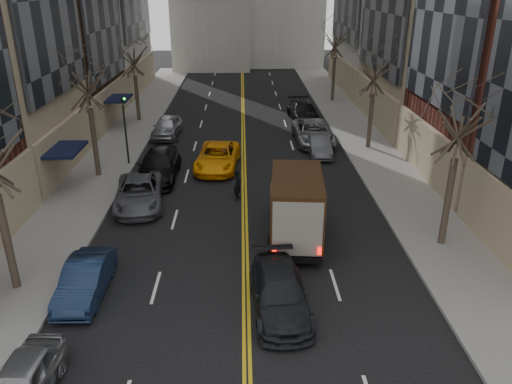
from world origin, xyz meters
TOP-DOWN VIEW (x-y plane):
  - sidewalk_left at (-9.00, 27.00)m, footprint 4.00×66.00m
  - sidewalk_right at (9.00, 27.00)m, footprint 4.00×66.00m
  - tree_lf_mid at (-8.80, 20.00)m, footprint 3.20×3.20m
  - tree_lf_far at (-8.80, 33.00)m, footprint 3.20×3.20m
  - tree_rt_near at (8.80, 11.00)m, footprint 3.20×3.20m
  - tree_rt_mid at (8.80, 25.00)m, footprint 3.20×3.20m
  - tree_rt_far at (8.80, 40.00)m, footprint 3.20×3.20m
  - traffic_signal at (-7.39, 22.00)m, footprint 0.29×0.26m
  - ups_truck at (2.32, 11.93)m, footprint 2.77×6.01m
  - observer_sedan at (1.20, 6.49)m, footprint 2.24×4.90m
  - taxi at (-1.66, 21.37)m, footprint 2.95×5.59m
  - pedestrian at (-0.35, 16.39)m, footprint 0.53×0.70m
  - parked_lf_b at (-6.01, 7.58)m, footprint 1.45×4.10m
  - parked_lf_c at (-5.54, 15.74)m, footprint 2.99×5.42m
  - parked_lf_d at (-5.10, 19.67)m, footprint 2.29×5.58m
  - parked_lf_e at (-5.81, 28.50)m, footprint 2.14×4.60m
  - parked_rt_a at (5.16, 23.77)m, footprint 1.44×3.92m
  - parked_rt_b at (5.10, 26.55)m, footprint 2.77×5.80m
  - parked_rt_c at (5.10, 33.02)m, footprint 2.58×5.49m

SIDE VIEW (x-z plane):
  - sidewalk_left at x=-9.00m, z-range 0.00..0.15m
  - sidewalk_right at x=9.00m, z-range 0.00..0.15m
  - parked_rt_a at x=5.16m, z-range 0.00..1.28m
  - parked_lf_b at x=-6.01m, z-range 0.00..1.35m
  - observer_sedan at x=1.20m, z-range 0.00..1.39m
  - parked_lf_c at x=-5.54m, z-range 0.00..1.44m
  - taxi at x=-1.66m, z-range 0.00..1.50m
  - parked_lf_e at x=-5.81m, z-range 0.00..1.53m
  - parked_rt_c at x=5.10m, z-range 0.00..1.55m
  - parked_rt_b at x=5.10m, z-range 0.00..1.60m
  - parked_lf_d at x=-5.10m, z-range 0.00..1.62m
  - pedestrian at x=-0.35m, z-range 0.00..1.74m
  - ups_truck at x=2.32m, z-range 0.01..3.22m
  - traffic_signal at x=-7.39m, z-range 0.47..5.17m
  - tree_lf_far at x=-8.80m, z-range 1.97..10.08m
  - tree_rt_mid at x=8.80m, z-range 2.01..10.33m
  - tree_rt_near at x=8.80m, z-range 2.10..10.81m
  - tree_lf_mid at x=-8.80m, z-range 2.14..11.05m
  - tree_rt_far at x=8.80m, z-range 2.19..11.29m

